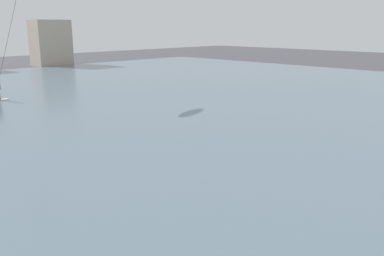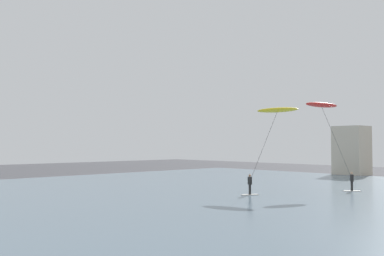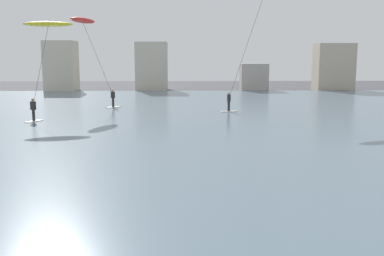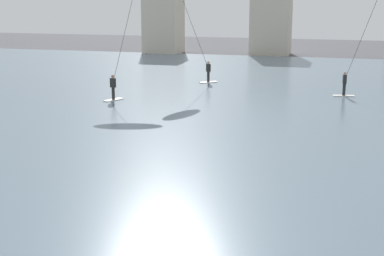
# 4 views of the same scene
# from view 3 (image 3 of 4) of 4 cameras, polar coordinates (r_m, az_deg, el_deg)

# --- Properties ---
(water_bay) EXTENTS (84.00, 52.00, 0.10)m
(water_bay) POSITION_cam_3_polar(r_m,az_deg,el_deg) (33.25, 2.89, 1.19)
(water_bay) COLOR slate
(water_bay) RESTS_ON ground
(far_shore_buildings) EXTENTS (41.07, 5.11, 6.59)m
(far_shore_buildings) POSITION_cam_3_polar(r_m,az_deg,el_deg) (60.59, 0.00, 7.75)
(far_shore_buildings) COLOR beige
(far_shore_buildings) RESTS_ON ground
(kitesurfer_yellow) EXTENTS (3.81, 5.01, 7.20)m
(kitesurfer_yellow) POSITION_cam_3_polar(r_m,az_deg,el_deg) (35.81, -18.03, 11.78)
(kitesurfer_yellow) COLOR silver
(kitesurfer_yellow) RESTS_ON water_bay
(kitesurfer_black) EXTENTS (4.99, 2.16, 9.81)m
(kitesurfer_black) POSITION_cam_3_polar(r_m,az_deg,el_deg) (37.29, 8.69, 15.24)
(kitesurfer_black) COLOR silver
(kitesurfer_black) RESTS_ON water_bay
(kitesurfer_red) EXTENTS (3.98, 3.45, 7.85)m
(kitesurfer_red) POSITION_cam_3_polar(r_m,az_deg,el_deg) (39.84, -13.43, 12.32)
(kitesurfer_red) COLOR silver
(kitesurfer_red) RESTS_ON water_bay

